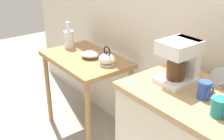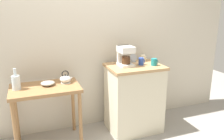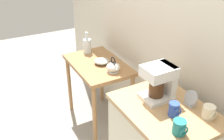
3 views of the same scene
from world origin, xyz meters
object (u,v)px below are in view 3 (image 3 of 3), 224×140
Objects in this scene: bowl_stoneware at (102,61)px; table_clock at (191,99)px; teakettle at (113,67)px; coffee_maker at (160,81)px; mug_small_cream at (209,112)px; glass_carafe_vase at (87,45)px; mug_blue at (174,110)px; mug_dark_teal at (179,127)px.

bowl_stoneware is 1.44× the size of table_clock.
bowl_stoneware is 0.98× the size of teakettle.
bowl_stoneware is 1.04m from coffee_maker.
table_clock is at bearing -178.38° from mug_small_cream.
mug_blue reaches higher than glass_carafe_vase.
glass_carafe_vase is at bearing -176.55° from teakettle.
mug_small_cream reaches higher than teakettle.
mug_dark_teal is at bearing -20.39° from coffee_maker.
mug_dark_teal is (1.14, -0.19, 0.16)m from teakettle.
mug_blue is (1.00, -0.10, 0.16)m from teakettle.
glass_carafe_vase is at bearing 174.93° from mug_dark_teal.
table_clock is at bearing 4.22° from glass_carafe_vase.
bowl_stoneware is 1.71× the size of mug_blue.
mug_dark_teal is at bearing -5.07° from glass_carafe_vase.
mug_blue is 0.18m from table_clock.
coffee_maker reaches higher than bowl_stoneware.
mug_dark_teal reaches higher than teakettle.
bowl_stoneware is at bearing 2.53° from glass_carafe_vase.
bowl_stoneware is at bearing -175.64° from mug_small_cream.
coffee_maker is (1.35, -0.02, 0.22)m from glass_carafe_vase.
mug_small_cream is at bearing 3.98° from glass_carafe_vase.
bowl_stoneware is 1.38m from mug_dark_teal.
coffee_maker is 2.25× the size of table_clock.
mug_dark_teal is 0.95× the size of mug_blue.
mug_blue is (1.21, -0.08, 0.19)m from bowl_stoneware.
teakettle is 0.98m from table_clock.
teakettle is 1.13m from mug_small_cream.
table_clock is (1.18, 0.10, 0.19)m from bowl_stoneware.
teakettle is 1.01m from mug_blue.
mug_dark_teal is at bearing -7.01° from bowl_stoneware.
coffee_maker is 0.40m from mug_dark_teal.
coffee_maker is at bearing 159.61° from mug_dark_teal.
glass_carafe_vase is at bearing -176.02° from mug_small_cream.
teakettle is 1.94× the size of mug_small_cream.
table_clock is (0.18, 0.13, -0.09)m from coffee_maker.
glass_carafe_vase is at bearing 177.57° from mug_blue.
mug_dark_teal is 0.32m from table_clock.
teakettle is at bearing 176.21° from coffee_maker.
mug_dark_teal is (0.02, -0.27, 0.00)m from mug_small_cream.
coffee_maker reaches higher than table_clock.
table_clock reaches higher than teakettle.
mug_small_cream reaches higher than bowl_stoneware.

